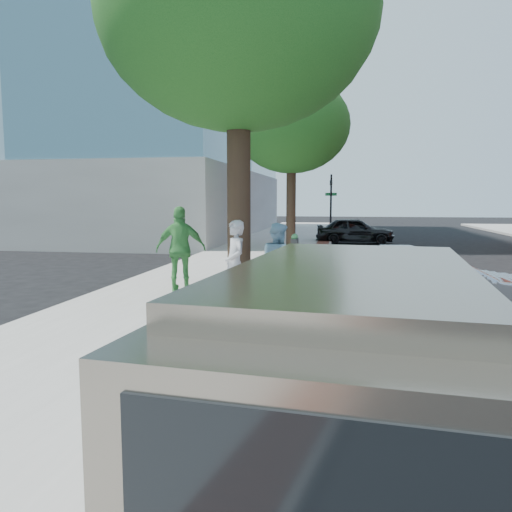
% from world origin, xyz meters
% --- Properties ---
extents(ground, '(120.00, 120.00, 0.00)m').
position_xyz_m(ground, '(0.00, 0.00, 0.00)').
color(ground, black).
rests_on(ground, ground).
extents(sidewalk, '(5.00, 60.00, 0.15)m').
position_xyz_m(sidewalk, '(-1.50, 8.00, 0.07)').
color(sidewalk, '#9E9991').
rests_on(sidewalk, ground).
extents(brick_strip, '(0.60, 60.00, 0.01)m').
position_xyz_m(brick_strip, '(0.70, 8.00, 0.15)').
color(brick_strip, brown).
rests_on(brick_strip, sidewalk).
extents(curb, '(0.10, 60.00, 0.15)m').
position_xyz_m(curb, '(1.05, 8.00, 0.07)').
color(curb, gray).
rests_on(curb, ground).
extents(office_tower, '(18.00, 22.00, 24.00)m').
position_xyz_m(office_tower, '(-13.00, 22.00, 12.00)').
color(office_tower, slate).
rests_on(office_tower, ground).
extents(office_base, '(18.20, 22.20, 4.00)m').
position_xyz_m(office_base, '(-13.00, 22.00, 2.00)').
color(office_base, gray).
rests_on(office_base, ground).
extents(signal_near, '(0.70, 0.15, 3.80)m').
position_xyz_m(signal_near, '(0.90, 22.00, 2.25)').
color(signal_near, black).
rests_on(signal_near, ground).
extents(tree_near, '(6.00, 6.00, 8.51)m').
position_xyz_m(tree_near, '(-0.60, 1.90, 6.17)').
color(tree_near, black).
rests_on(tree_near, sidewalk).
extents(tree_far, '(4.80, 4.80, 7.14)m').
position_xyz_m(tree_far, '(-0.50, 12.00, 5.30)').
color(tree_far, black).
rests_on(tree_far, sidewalk).
extents(parking_meter, '(0.12, 0.32, 1.47)m').
position_xyz_m(parking_meter, '(0.79, 0.42, 1.21)').
color(parking_meter, gray).
rests_on(parking_meter, sidewalk).
extents(person_gray, '(0.68, 0.75, 1.73)m').
position_xyz_m(person_gray, '(-0.38, 0.47, 1.01)').
color(person_gray, '#AFAFB4').
rests_on(person_gray, sidewalk).
extents(person_officer, '(1.00, 1.01, 1.65)m').
position_xyz_m(person_officer, '(0.36, 1.26, 0.97)').
color(person_officer, '#90C1DF').
rests_on(person_officer, sidewalk).
extents(person_green, '(1.22, 0.68, 1.97)m').
position_xyz_m(person_green, '(-2.02, 2.08, 1.13)').
color(person_green, '#469A4A').
rests_on(person_green, sidewalk).
extents(sedan_silver, '(4.51, 1.95, 1.44)m').
position_xyz_m(sedan_silver, '(3.07, -0.23, 0.72)').
color(sedan_silver, '#B5B7BC').
rests_on(sedan_silver, ground).
extents(bg_car, '(4.04, 1.70, 1.36)m').
position_xyz_m(bg_car, '(2.27, 17.47, 0.68)').
color(bg_car, black).
rests_on(bg_car, ground).
extents(van, '(2.30, 4.98, 1.78)m').
position_xyz_m(van, '(1.82, -4.74, 0.98)').
color(van, gray).
rests_on(van, ground).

